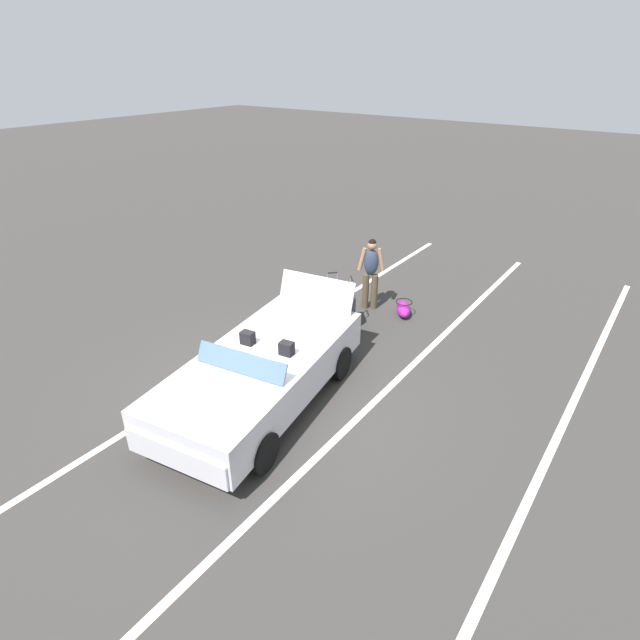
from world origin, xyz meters
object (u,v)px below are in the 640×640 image
at_px(traveler_person, 371,270).
at_px(convertible_car, 255,379).
at_px(suitcase_large_black, 347,310).
at_px(duffel_bag, 404,309).
at_px(suitcase_medium_bright, 332,295).

bearing_deg(traveler_person, convertible_car, -23.95).
height_order(suitcase_large_black, traveler_person, traveler_person).
xyz_separation_m(suitcase_large_black, traveler_person, (-1.02, -0.06, 0.56)).
height_order(convertible_car, duffel_bag, convertible_car).
distance_m(suitcase_large_black, suitcase_medium_bright, 0.93).
bearing_deg(suitcase_medium_bright, duffel_bag, -113.80).
bearing_deg(traveler_person, suitcase_large_black, -26.82).
bearing_deg(convertible_car, suitcase_large_black, 177.55).
relative_size(suitcase_medium_bright, traveler_person, 0.55).
xyz_separation_m(suitcase_large_black, duffel_bag, (-1.16, 0.75, -0.21)).
xyz_separation_m(suitcase_medium_bright, traveler_person, (-0.50, 0.71, 0.62)).
relative_size(convertible_car, suitcase_large_black, 3.94).
bearing_deg(suitcase_medium_bright, convertible_car, 150.38).
xyz_separation_m(duffel_bag, traveler_person, (0.14, -0.81, 0.77)).
relative_size(suitcase_large_black, suitcase_medium_bright, 1.22).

